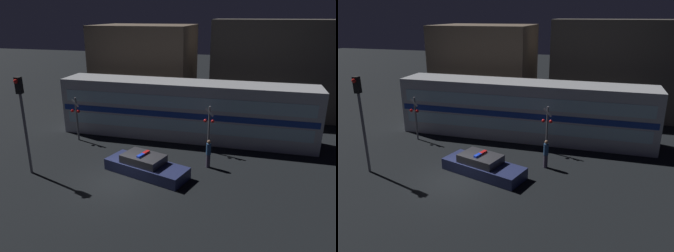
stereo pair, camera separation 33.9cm
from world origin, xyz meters
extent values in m
plane|color=black|center=(0.00, 0.00, 0.00)|extent=(120.00, 120.00, 0.00)
cube|color=#B7BABF|center=(2.10, 7.81, 2.09)|extent=(18.45, 2.83, 4.18)
cube|color=#193899|center=(2.10, 6.39, 2.09)|extent=(18.08, 0.03, 0.42)
cube|color=silver|center=(2.10, 6.39, 1.34)|extent=(17.53, 0.02, 0.84)
cube|color=silver|center=(2.10, 6.39, 3.01)|extent=(17.53, 0.02, 0.84)
cube|color=navy|center=(1.25, 1.32, 0.33)|extent=(5.21, 3.11, 0.67)
cube|color=#333338|center=(1.07, 1.38, 0.90)|extent=(2.71, 2.15, 0.46)
cube|color=blue|center=(0.99, 1.13, 1.19)|extent=(0.34, 0.55, 0.12)
cube|color=red|center=(1.14, 1.62, 1.19)|extent=(0.34, 0.55, 0.12)
cylinder|color=#3F384C|center=(4.57, 3.09, 0.42)|extent=(0.25, 0.25, 0.83)
cylinder|color=navy|center=(4.57, 3.09, 1.18)|extent=(0.30, 0.30, 0.69)
sphere|color=#8C664C|center=(4.57, 3.09, 1.64)|extent=(0.23, 0.23, 0.23)
cylinder|color=slate|center=(4.23, 5.48, 1.57)|extent=(0.13, 0.13, 3.14)
sphere|color=red|center=(3.99, 5.35, 2.20)|extent=(0.22, 0.22, 0.22)
sphere|color=red|center=(4.47, 5.35, 2.20)|extent=(0.22, 0.22, 0.22)
cube|color=white|center=(4.23, 5.40, 2.76)|extent=(0.58, 0.03, 0.58)
cylinder|color=slate|center=(-5.27, 5.16, 1.59)|extent=(0.13, 0.13, 3.19)
sphere|color=red|center=(-5.51, 5.03, 2.23)|extent=(0.22, 0.22, 0.22)
sphere|color=red|center=(-5.02, 5.03, 2.23)|extent=(0.22, 0.22, 0.22)
cube|color=white|center=(-5.27, 5.08, 2.81)|extent=(0.58, 0.03, 0.58)
cylinder|color=slate|center=(-5.27, -0.28, 2.36)|extent=(0.15, 0.15, 4.72)
cube|color=black|center=(-5.27, -0.28, 5.17)|extent=(0.30, 0.30, 0.90)
sphere|color=red|center=(-5.27, -0.47, 5.43)|extent=(0.23, 0.23, 0.23)
cube|color=brown|center=(-3.28, 14.88, 3.92)|extent=(8.78, 6.76, 7.83)
cube|color=#47423D|center=(8.48, 15.85, 4.17)|extent=(10.93, 4.64, 8.35)
camera|label=1|loc=(6.85, -14.84, 8.80)|focal=35.00mm
camera|label=2|loc=(7.18, -14.75, 8.80)|focal=35.00mm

